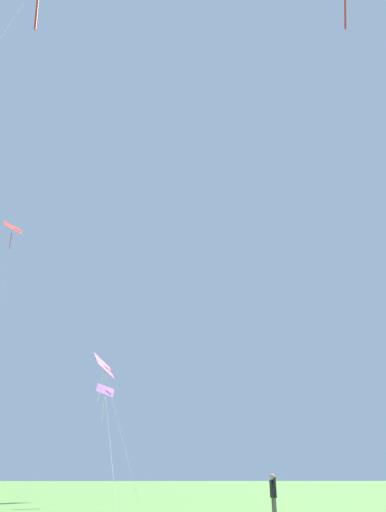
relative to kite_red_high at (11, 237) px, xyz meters
The scene contains 4 objects.
kite_red_high is the anchor object (origin of this frame).
kite_purple_streamer 14.46m from the kite_red_high, 10.15° to the right, with size 2.63×11.27×7.07m.
kite_pink_low 13.07m from the kite_red_high, 45.10° to the left, with size 4.60×9.62×10.91m.
person_near_tree 26.97m from the kite_red_high, 40.25° to the right, with size 0.22×0.51×1.58m.
Camera 1 is at (0.60, -2.21, 1.49)m, focal length 33.48 mm.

